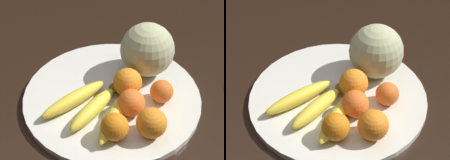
{
  "view_description": "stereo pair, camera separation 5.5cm",
  "coord_description": "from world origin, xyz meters",
  "views": [
    {
      "loc": [
        -0.65,
        0.03,
        1.44
      ],
      "look_at": [
        0.07,
        -0.03,
        0.82
      ],
      "focal_mm": 60.0,
      "sensor_mm": 36.0,
      "label": 1
    },
    {
      "loc": [
        -0.66,
        -0.03,
        1.44
      ],
      "look_at": [
        0.07,
        -0.03,
        0.82
      ],
      "focal_mm": 60.0,
      "sensor_mm": 36.0,
      "label": 2
    }
  ],
  "objects": [
    {
      "name": "fruit_bowl",
      "position": [
        0.07,
        -0.03,
        0.76
      ],
      "size": [
        0.47,
        0.47,
        0.02
      ],
      "color": "silver",
      "rests_on": "kitchen_table"
    },
    {
      "name": "melon",
      "position": [
        0.16,
        -0.13,
        0.84
      ],
      "size": [
        0.15,
        0.15,
        0.15
      ],
      "color": "#B2B789",
      "rests_on": "fruit_bowl"
    },
    {
      "name": "kitchen_table",
      "position": [
        0.0,
        0.0,
        0.68
      ],
      "size": [
        1.64,
        1.17,
        0.75
      ],
      "color": "black",
      "rests_on": "ground_plane"
    },
    {
      "name": "orange_front_right",
      "position": [
        0.04,
        -0.16,
        0.8
      ],
      "size": [
        0.06,
        0.06,
        0.06
      ],
      "color": "orange",
      "rests_on": "fruit_bowl"
    },
    {
      "name": "banana_bunch",
      "position": [
        0.01,
        0.02,
        0.79
      ],
      "size": [
        0.23,
        0.23,
        0.04
      ],
      "rotation": [
        0.0,
        0.0,
        8.75
      ],
      "color": "brown",
      "rests_on": "fruit_bowl"
    },
    {
      "name": "produce_tag",
      "position": [
        0.04,
        -0.08,
        0.77
      ],
      "size": [
        0.09,
        0.06,
        0.0
      ],
      "rotation": [
        0.0,
        0.0,
        -0.36
      ],
      "color": "white",
      "rests_on": "fruit_bowl"
    },
    {
      "name": "orange_back_left",
      "position": [
        -0.07,
        -0.03,
        0.8
      ],
      "size": [
        0.07,
        0.07,
        0.07
      ],
      "color": "orange",
      "rests_on": "fruit_bowl"
    },
    {
      "name": "orange_front_left",
      "position": [
        0.07,
        -0.07,
        0.81
      ],
      "size": [
        0.08,
        0.08,
        0.08
      ],
      "color": "orange",
      "rests_on": "fruit_bowl"
    },
    {
      "name": "orange_mid_center",
      "position": [
        -0.0,
        -0.07,
        0.8
      ],
      "size": [
        0.07,
        0.07,
        0.07
      ],
      "color": "orange",
      "rests_on": "fruit_bowl"
    },
    {
      "name": "orange_back_right",
      "position": [
        -0.07,
        -0.11,
        0.81
      ],
      "size": [
        0.07,
        0.07,
        0.07
      ],
      "color": "orange",
      "rests_on": "fruit_bowl"
    }
  ]
}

